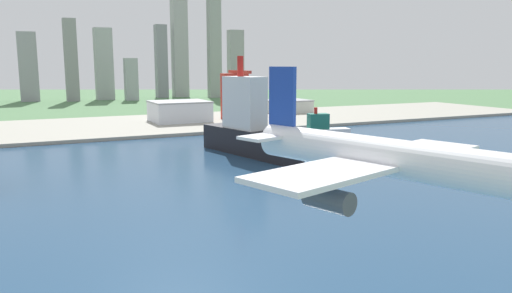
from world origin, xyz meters
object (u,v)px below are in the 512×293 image
object	(u,v)px
port_crane_red	(235,84)
warehouse_main	(180,111)
cargo_ship	(248,127)
warehouse_annex	(287,106)
ferry_boat	(321,128)
airplane_landing	(395,160)

from	to	relation	value
port_crane_red	warehouse_main	xyz separation A→B (m)	(-49.88, 5.77, -22.09)
cargo_ship	warehouse_annex	xyz separation A→B (m)	(129.07, 186.32, -7.13)
ferry_boat	port_crane_red	xyz separation A→B (m)	(-18.74, 109.94, 27.24)
cargo_ship	warehouse_main	world-z (taller)	cargo_ship
warehouse_main	ferry_boat	bearing A→B (deg)	-59.33
port_crane_red	airplane_landing	bearing A→B (deg)	-110.94
airplane_landing	cargo_ship	distance (m)	235.22
cargo_ship	warehouse_annex	size ratio (longest dim) A/B	1.72
airplane_landing	ferry_boat	distance (m)	306.93
port_crane_red	warehouse_annex	bearing A→B (deg)	26.08
airplane_landing	cargo_ship	xyz separation A→B (m)	(84.02, 218.14, -26.18)
airplane_landing	port_crane_red	xyz separation A→B (m)	(141.31, 369.33, -8.89)
port_crane_red	cargo_ship	bearing A→B (deg)	-110.75
ferry_boat	warehouse_main	distance (m)	134.63
airplane_landing	ferry_boat	size ratio (longest dim) A/B	0.91
warehouse_main	port_crane_red	bearing A→B (deg)	-6.60
cargo_ship	warehouse_annex	bearing A→B (deg)	55.29
warehouse_main	cargo_ship	bearing A→B (deg)	-92.70
ferry_boat	warehouse_annex	xyz separation A→B (m)	(53.05, 145.07, 2.81)
cargo_ship	warehouse_main	bearing A→B (deg)	87.30
cargo_ship	port_crane_red	bearing A→B (deg)	69.25
port_crane_red	warehouse_main	world-z (taller)	port_crane_red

